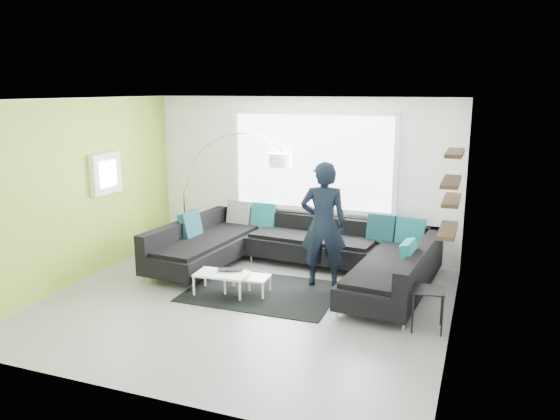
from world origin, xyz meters
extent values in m
plane|color=gray|center=(0.00, 0.00, 0.00)|extent=(5.50, 5.50, 0.00)
cube|color=white|center=(0.00, 2.50, 1.40)|extent=(5.50, 0.04, 2.80)
cube|color=white|center=(0.00, -2.50, 1.40)|extent=(5.50, 0.04, 2.80)
cube|color=white|center=(-2.75, 0.00, 1.40)|extent=(0.04, 5.00, 2.80)
cube|color=white|center=(2.75, 0.00, 1.40)|extent=(0.04, 5.00, 2.80)
cube|color=white|center=(0.00, 0.00, 2.80)|extent=(5.50, 5.00, 0.04)
cube|color=#93C638|center=(-2.74, 0.00, 1.40)|extent=(0.01, 5.00, 2.80)
cube|color=white|center=(0.20, 2.46, 1.70)|extent=(2.96, 0.06, 1.68)
cube|color=white|center=(-2.68, 0.60, 1.60)|extent=(0.12, 0.66, 0.66)
cube|color=black|center=(2.64, 0.40, 1.70)|extent=(0.20, 1.24, 0.95)
cube|color=black|center=(0.30, 1.22, 0.22)|extent=(4.34, 2.90, 0.44)
cube|color=black|center=(0.30, 1.22, 0.60)|extent=(4.34, 2.90, 0.33)
cube|color=#0C4C51|center=(0.30, 1.22, 0.66)|extent=(3.71, 0.53, 0.46)
cube|color=black|center=(0.07, 0.48, 0.01)|extent=(2.19, 1.61, 0.01)
cube|color=white|center=(-0.28, 0.29, 0.16)|extent=(1.01, 0.63, 0.32)
cube|color=black|center=(2.47, 0.04, 0.26)|extent=(0.42, 0.42, 0.53)
imported|color=black|center=(0.81, 1.08, 0.95)|extent=(0.89, 0.76, 1.90)
imported|color=black|center=(-0.36, 0.30, 0.33)|extent=(0.53, 0.49, 0.03)
camera|label=1|loc=(3.00, -6.52, 2.94)|focal=35.00mm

